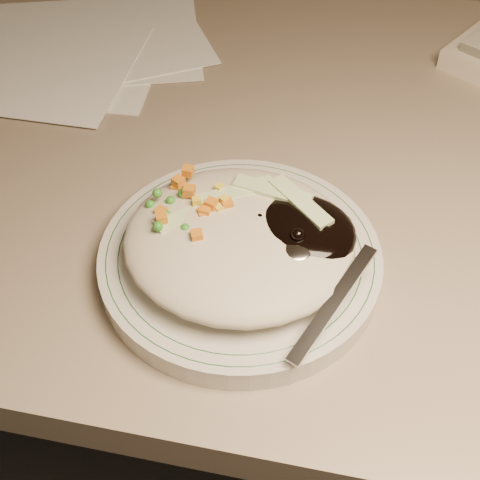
# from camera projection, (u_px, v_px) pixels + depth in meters

# --- Properties ---
(desk) EXTENTS (1.40, 0.70, 0.74)m
(desk) POSITION_uv_depth(u_px,v_px,m) (354.00, 276.00, 0.84)
(desk) COLOR gray
(desk) RESTS_ON ground
(plate) EXTENTS (0.24, 0.24, 0.02)m
(plate) POSITION_uv_depth(u_px,v_px,m) (240.00, 261.00, 0.57)
(plate) COLOR beige
(plate) RESTS_ON desk
(plate_rim) EXTENTS (0.23, 0.23, 0.00)m
(plate_rim) POSITION_uv_depth(u_px,v_px,m) (240.00, 253.00, 0.57)
(plate_rim) COLOR #144723
(plate_rim) RESTS_ON plate
(meal) EXTENTS (0.21, 0.19, 0.05)m
(meal) POSITION_uv_depth(u_px,v_px,m) (245.00, 237.00, 0.55)
(meal) COLOR beige
(meal) RESTS_ON plate
(papers) EXTENTS (0.40, 0.33, 0.00)m
(papers) POSITION_uv_depth(u_px,v_px,m) (52.00, 49.00, 0.82)
(papers) COLOR white
(papers) RESTS_ON desk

